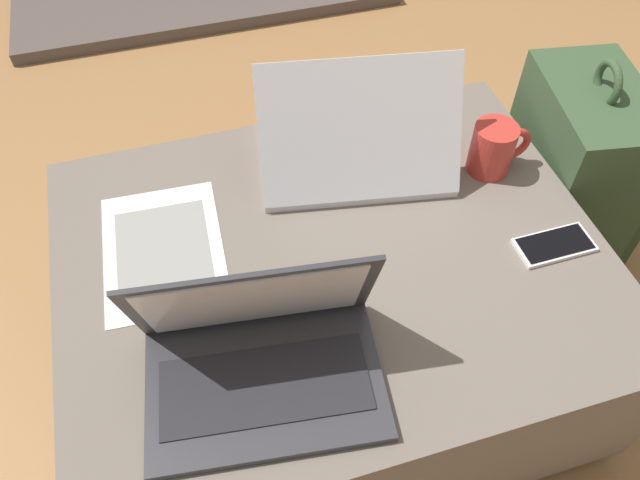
# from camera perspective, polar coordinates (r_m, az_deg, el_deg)

# --- Properties ---
(ground_plane) EXTENTS (14.00, 14.00, 0.00)m
(ground_plane) POSITION_cam_1_polar(r_m,az_deg,el_deg) (1.43, 0.94, -10.94)
(ground_plane) COLOR #9E7042
(ottoman) EXTENTS (0.97, 0.76, 0.39)m
(ottoman) POSITION_cam_1_polar(r_m,az_deg,el_deg) (1.27, 1.05, -6.71)
(ottoman) COLOR #3D3832
(ottoman) RESTS_ON ground_plane
(laptop_near) EXTENTS (0.38, 0.28, 0.24)m
(laptop_near) POSITION_cam_1_polar(r_m,az_deg,el_deg) (0.94, -5.39, -10.47)
(laptop_near) COLOR #333338
(laptop_near) RESTS_ON ottoman
(laptop_far) EXTENTS (0.41, 0.32, 0.25)m
(laptop_far) POSITION_cam_1_polar(r_m,az_deg,el_deg) (1.22, 3.24, 8.47)
(laptop_far) COLOR silver
(laptop_far) RESTS_ON ottoman
(cell_phone) EXTENTS (0.14, 0.07, 0.01)m
(cell_phone) POSITION_cam_1_polar(r_m,az_deg,el_deg) (1.19, 20.64, -0.42)
(cell_phone) COLOR white
(cell_phone) RESTS_ON ottoman
(backpack) EXTENTS (0.30, 0.35, 0.56)m
(backpack) POSITION_cam_1_polar(r_m,az_deg,el_deg) (1.55, 21.89, 4.90)
(backpack) COLOR #385133
(backpack) RESTS_ON ground_plane
(paper_sheet) EXTENTS (0.22, 0.31, 0.00)m
(paper_sheet) POSITION_cam_1_polar(r_m,az_deg,el_deg) (1.15, -14.15, -0.82)
(paper_sheet) COLOR white
(paper_sheet) RESTS_ON ottoman
(coffee_mug) EXTENTS (0.12, 0.08, 0.10)m
(coffee_mug) POSITION_cam_1_polar(r_m,az_deg,el_deg) (1.27, 15.63, 8.09)
(coffee_mug) COLOR red
(coffee_mug) RESTS_ON ottoman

